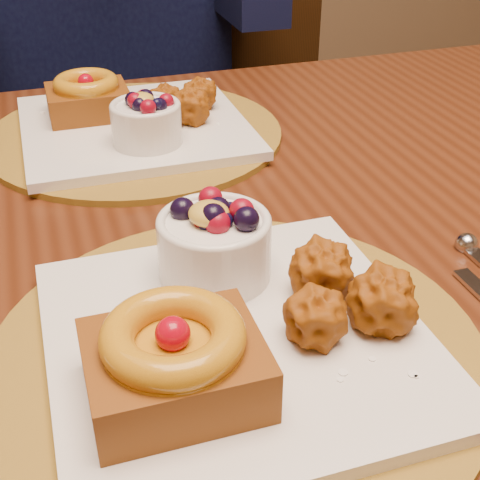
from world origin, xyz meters
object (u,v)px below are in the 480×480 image
(place_setting_far, at_px, (133,122))
(chair_far, at_px, (223,180))
(dining_table, at_px, (177,278))
(place_setting_near, at_px, (231,322))

(place_setting_far, bearing_deg, chair_far, 59.70)
(dining_table, bearing_deg, place_setting_far, 90.60)
(place_setting_near, distance_m, chair_far, 0.93)
(dining_table, relative_size, place_setting_far, 4.21)
(dining_table, height_order, chair_far, chair_far)
(dining_table, distance_m, place_setting_far, 0.24)
(dining_table, xyz_separation_m, place_setting_near, (-0.00, -0.21, 0.10))
(place_setting_near, bearing_deg, place_setting_far, 89.87)
(place_setting_near, distance_m, place_setting_far, 0.43)
(chair_far, bearing_deg, place_setting_far, -104.50)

